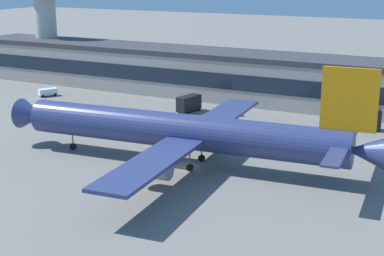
{
  "coord_description": "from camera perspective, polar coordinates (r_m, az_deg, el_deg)",
  "views": [
    {
      "loc": [
        41.69,
        -76.65,
        30.13
      ],
      "look_at": [
        -1.19,
        4.9,
        5.0
      ],
      "focal_mm": 54.69,
      "sensor_mm": 36.0,
      "label": 1
    }
  ],
  "objects": [
    {
      "name": "ground_plane",
      "position": [
        92.31,
        -0.76,
        -3.8
      ],
      "size": [
        600.0,
        600.0,
        0.0
      ],
      "primitive_type": "plane",
      "color": "slate"
    },
    {
      "name": "terminal_building",
      "position": [
        135.1,
        9.32,
        4.61
      ],
      "size": [
        177.48,
        14.79,
        11.22
      ],
      "color": "#9E9993",
      "rests_on": "ground_plane"
    },
    {
      "name": "airliner",
      "position": [
        91.63,
        -0.63,
        -0.36
      ],
      "size": [
        62.52,
        53.71,
        17.15
      ],
      "color": "navy",
      "rests_on": "ground_plane"
    },
    {
      "name": "control_tower",
      "position": [
        173.13,
        -14.14,
        10.94
      ],
      "size": [
        11.46,
        11.46,
        29.36
      ],
      "color": "#B7B7B2",
      "rests_on": "ground_plane"
    },
    {
      "name": "catering_truck",
      "position": [
        117.47,
        16.26,
        0.93
      ],
      "size": [
        7.65,
        4.59,
        4.15
      ],
      "color": "black",
      "rests_on": "ground_plane"
    },
    {
      "name": "baggage_tug",
      "position": [
        125.25,
        3.88,
        1.81
      ],
      "size": [
        3.84,
        4.05,
        1.85
      ],
      "color": "gray",
      "rests_on": "ground_plane"
    },
    {
      "name": "follow_me_car",
      "position": [
        147.53,
        -13.86,
        3.46
      ],
      "size": [
        3.85,
        4.76,
        1.85
      ],
      "color": "white",
      "rests_on": "ground_plane"
    },
    {
      "name": "stair_truck",
      "position": [
        127.06,
        -0.35,
        2.46
      ],
      "size": [
        3.47,
        6.34,
        3.55
      ],
      "color": "black",
      "rests_on": "ground_plane"
    }
  ]
}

